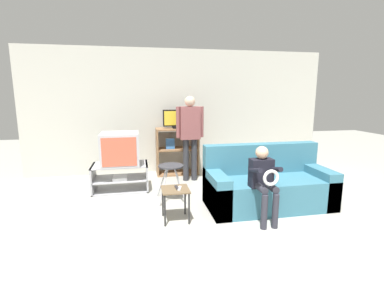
# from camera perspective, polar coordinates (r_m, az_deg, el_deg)

# --- Properties ---
(ground_plane) EXTENTS (18.00, 18.00, 0.00)m
(ground_plane) POSITION_cam_1_polar(r_m,az_deg,el_deg) (2.89, 10.21, -25.56)
(ground_plane) COLOR #ADADA3
(wall_back) EXTENTS (6.40, 0.06, 2.60)m
(wall_back) POSITION_cam_1_polar(r_m,az_deg,el_deg) (6.02, -2.44, 6.66)
(wall_back) COLOR beige
(wall_back) RESTS_ON ground_plane
(tv_stand) EXTENTS (0.95, 0.54, 0.47)m
(tv_stand) POSITION_cam_1_polar(r_m,az_deg,el_deg) (5.08, -14.45, -6.64)
(tv_stand) COLOR #A8A8AD
(tv_stand) RESTS_ON ground_plane
(television_main) EXTENTS (0.64, 0.59, 0.56)m
(television_main) POSITION_cam_1_polar(r_m,az_deg,el_deg) (4.95, -14.52, -0.94)
(television_main) COLOR #B2B2B7
(television_main) RESTS_ON tv_stand
(media_shelf) EXTENTS (0.87, 0.40, 0.98)m
(media_shelf) POSITION_cam_1_polar(r_m,az_deg,el_deg) (5.85, -3.05, -1.38)
(media_shelf) COLOR #8E6642
(media_shelf) RESTS_ON ground_plane
(television_flat) EXTENTS (0.60, 0.20, 0.38)m
(television_flat) POSITION_cam_1_polar(r_m,az_deg,el_deg) (5.75, -3.00, 5.04)
(television_flat) COLOR black
(television_flat) RESTS_ON media_shelf
(folding_stool) EXTENTS (0.44, 0.44, 0.58)m
(folding_stool) POSITION_cam_1_polar(r_m,az_deg,el_deg) (4.41, -4.34, -5.46)
(folding_stool) COLOR #B7B7BC
(folding_stool) RESTS_ON ground_plane
(snack_table) EXTENTS (0.36, 0.36, 0.44)m
(snack_table) POSITION_cam_1_polar(r_m,az_deg,el_deg) (3.76, -3.44, -10.22)
(snack_table) COLOR brown
(snack_table) RESTS_ON ground_plane
(remote_control_black) EXTENTS (0.04, 0.15, 0.02)m
(remote_control_black) POSITION_cam_1_polar(r_m,az_deg,el_deg) (3.75, -3.14, -8.92)
(remote_control_black) COLOR #232328
(remote_control_black) RESTS_ON snack_table
(remote_control_white) EXTENTS (0.07, 0.15, 0.02)m
(remote_control_white) POSITION_cam_1_polar(r_m,az_deg,el_deg) (3.72, -2.58, -9.07)
(remote_control_white) COLOR silver
(remote_control_white) RESTS_ON snack_table
(couch) EXTENTS (1.85, 0.82, 0.91)m
(couch) POSITION_cam_1_polar(r_m,az_deg,el_deg) (4.40, 15.16, -8.25)
(couch) COLOR teal
(couch) RESTS_ON ground_plane
(person_standing_adult) EXTENTS (0.53, 0.20, 1.64)m
(person_standing_adult) POSITION_cam_1_polar(r_m,az_deg,el_deg) (5.32, -0.42, 2.89)
(person_standing_adult) COLOR #2D2D33
(person_standing_adult) RESTS_ON ground_plane
(person_seated_child) EXTENTS (0.33, 0.43, 1.01)m
(person_seated_child) POSITION_cam_1_polar(r_m,az_deg,el_deg) (3.77, 14.48, -6.70)
(person_seated_child) COLOR #2D2D38
(person_seated_child) RESTS_ON ground_plane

